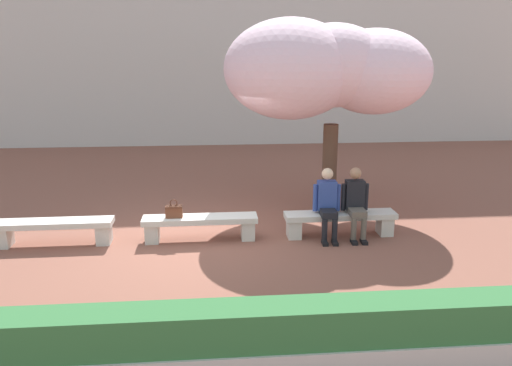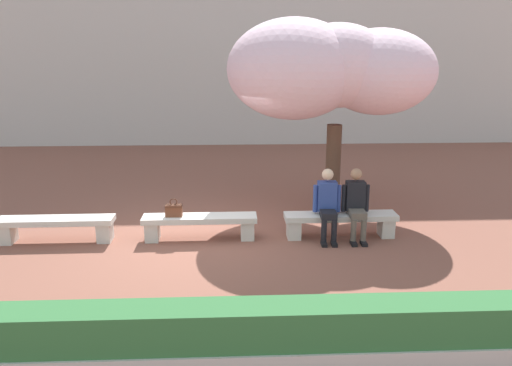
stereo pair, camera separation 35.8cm
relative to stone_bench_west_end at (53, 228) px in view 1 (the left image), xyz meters
name	(u,v)px [view 1 (the left image)]	position (x,y,z in m)	size (l,w,h in m)	color
ground_plane	(201,240)	(2.58, 0.00, -0.31)	(100.00, 100.00, 0.00)	brown
building_facade	(203,0)	(2.58, 11.64, 4.94)	(28.00, 4.00, 10.50)	beige
stone_bench_west_end	(53,228)	(0.00, 0.00, 0.00)	(2.07, 0.43, 0.45)	beige
stone_bench_near_west	(200,224)	(2.58, 0.00, 0.00)	(2.07, 0.43, 0.45)	beige
stone_bench_center	(340,220)	(5.16, 0.00, 0.00)	(2.07, 0.43, 0.45)	beige
person_seated_left	(327,201)	(4.90, -0.05, 0.39)	(0.51, 0.69, 1.29)	black
person_seated_right	(356,200)	(5.42, -0.05, 0.39)	(0.51, 0.69, 1.29)	black
handbag	(174,211)	(2.12, -0.01, 0.27)	(0.30, 0.15, 0.34)	brown
cherry_tree_main	(326,70)	(5.19, 1.76, 2.66)	(4.29, 2.86, 4.01)	#513828
planter_hedge_foreground	(192,345)	(2.58, -3.99, 0.08)	(11.10, 0.50, 0.80)	beige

